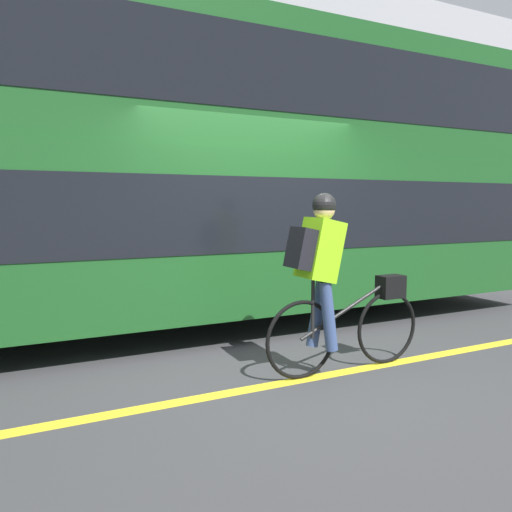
# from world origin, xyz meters

# --- Properties ---
(ground_plane) EXTENTS (80.00, 80.00, 0.00)m
(ground_plane) POSITION_xyz_m (0.00, 0.00, 0.00)
(ground_plane) COLOR #38383A
(road_center_line) EXTENTS (50.00, 0.14, 0.01)m
(road_center_line) POSITION_xyz_m (0.00, -0.14, 0.00)
(road_center_line) COLOR yellow
(road_center_line) RESTS_ON ground_plane
(sidewalk_curb) EXTENTS (60.00, 2.34, 0.10)m
(sidewalk_curb) POSITION_xyz_m (0.00, 5.07, 0.05)
(sidewalk_curb) COLOR #A8A399
(sidewalk_curb) RESTS_ON ground_plane
(building_facade) EXTENTS (60.00, 0.30, 6.83)m
(building_facade) POSITION_xyz_m (0.00, 6.39, 3.41)
(building_facade) COLOR #9E9EA3
(building_facade) RESTS_ON ground_plane
(bus) EXTENTS (10.86, 2.57, 3.70)m
(bus) POSITION_xyz_m (-0.78, 2.29, 2.06)
(bus) COLOR black
(bus) RESTS_ON ground_plane
(cyclist_on_bike) EXTENTS (1.70, 0.32, 1.66)m
(cyclist_on_bike) POSITION_xyz_m (0.21, -0.10, 0.89)
(cyclist_on_bike) COLOR black
(cyclist_on_bike) RESTS_ON ground_plane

